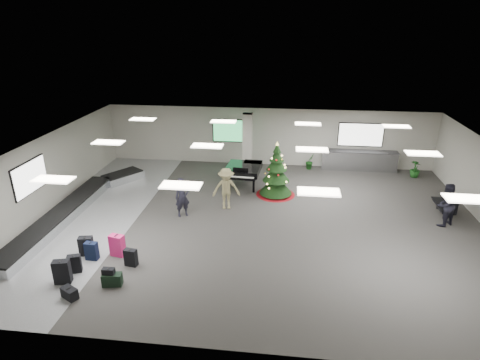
# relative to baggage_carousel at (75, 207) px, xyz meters

# --- Properties ---
(ground) EXTENTS (18.00, 18.00, 0.00)m
(ground) POSITION_rel_baggage_carousel_xyz_m (7.84, 0.08, -0.21)
(ground) COLOR #3A3734
(ground) RESTS_ON ground
(room_envelope) EXTENTS (18.02, 14.02, 3.21)m
(room_envelope) POSITION_rel_baggage_carousel_xyz_m (7.46, 0.75, 2.12)
(room_envelope) COLOR #AEAB9F
(room_envelope) RESTS_ON ground
(baggage_carousel) EXTENTS (2.28, 9.71, 0.43)m
(baggage_carousel) POSITION_rel_baggage_carousel_xyz_m (0.00, 0.00, 0.00)
(baggage_carousel) COLOR silver
(baggage_carousel) RESTS_ON ground
(service_counter) EXTENTS (4.05, 0.65, 1.08)m
(service_counter) POSITION_rel_baggage_carousel_xyz_m (12.84, 6.73, 0.33)
(service_counter) COLOR silver
(service_counter) RESTS_ON ground
(suitcase_0) EXTENTS (0.55, 0.39, 0.80)m
(suitcase_0) POSITION_rel_baggage_carousel_xyz_m (2.12, -4.76, 0.18)
(suitcase_0) COLOR black
(suitcase_0) RESTS_ON ground
(suitcase_1) EXTENTS (0.38, 0.21, 0.60)m
(suitcase_1) POSITION_rel_baggage_carousel_xyz_m (3.60, -4.69, 0.08)
(suitcase_1) COLOR black
(suitcase_1) RESTS_ON ground
(pink_suitcase) EXTENTS (0.55, 0.38, 0.80)m
(pink_suitcase) POSITION_rel_baggage_carousel_xyz_m (3.19, -3.06, 0.18)
(pink_suitcase) COLOR #D81C65
(pink_suitcase) RESTS_ON ground
(suitcase_3) EXTENTS (0.41, 0.26, 0.60)m
(suitcase_3) POSITION_rel_baggage_carousel_xyz_m (3.17, -2.92, 0.08)
(suitcase_3) COLOR black
(suitcase_3) RESTS_ON ground
(navy_suitcase) EXTENTS (0.43, 0.26, 0.66)m
(navy_suitcase) POSITION_rel_baggage_carousel_xyz_m (2.42, -3.40, 0.11)
(navy_suitcase) COLOR black
(navy_suitcase) RESTS_ON ground
(suitcase_5) EXTENTS (0.46, 0.35, 0.64)m
(suitcase_5) POSITION_rel_baggage_carousel_xyz_m (2.21, -4.19, 0.10)
(suitcase_5) COLOR black
(suitcase_5) RESTS_ON ground
(green_duffel) EXTENTS (0.64, 0.39, 0.42)m
(green_duffel) POSITION_rel_baggage_carousel_xyz_m (3.70, -4.71, -0.01)
(green_duffel) COLOR black
(green_duffel) RESTS_ON ground
(suitcase_7) EXTENTS (0.44, 0.28, 0.62)m
(suitcase_7) POSITION_rel_baggage_carousel_xyz_m (3.88, -3.60, 0.09)
(suitcase_7) COLOR black
(suitcase_7) RESTS_ON ground
(suitcase_8) EXTENTS (0.51, 0.35, 0.72)m
(suitcase_8) POSITION_rel_baggage_carousel_xyz_m (2.10, -3.16, 0.13)
(suitcase_8) COLOR black
(suitcase_8) RESTS_ON ground
(black_duffel) EXTENTS (0.59, 0.49, 0.35)m
(black_duffel) POSITION_rel_baggage_carousel_xyz_m (2.70, -5.45, -0.04)
(black_duffel) COLOR black
(black_duffel) RESTS_ON ground
(christmas_tree) EXTENTS (1.82, 1.82, 2.60)m
(christmas_tree) POSITION_rel_baggage_carousel_xyz_m (8.47, 2.85, 0.68)
(christmas_tree) COLOR maroon
(christmas_tree) RESTS_ON ground
(grand_piano) EXTENTS (1.76, 2.19, 1.20)m
(grand_piano) POSITION_rel_baggage_carousel_xyz_m (6.83, 3.72, 0.64)
(grand_piano) COLOR black
(grand_piano) RESTS_ON ground
(bench) EXTENTS (0.63, 1.65, 1.03)m
(bench) POSITION_rel_baggage_carousel_xyz_m (15.62, 1.51, 0.37)
(bench) COLOR black
(bench) RESTS_ON ground
(traveler_a) EXTENTS (0.73, 0.65, 1.68)m
(traveler_a) POSITION_rel_baggage_carousel_xyz_m (4.69, 0.20, 0.63)
(traveler_a) COLOR black
(traveler_a) RESTS_ON ground
(traveler_b) EXTENTS (1.30, 0.90, 1.84)m
(traveler_b) POSITION_rel_baggage_carousel_xyz_m (6.39, 1.13, 0.71)
(traveler_b) COLOR #8F8658
(traveler_b) RESTS_ON ground
(traveler_bench) EXTENTS (1.09, 1.04, 1.78)m
(traveler_bench) POSITION_rel_baggage_carousel_xyz_m (15.23, 0.62, 0.68)
(traveler_bench) COLOR black
(traveler_bench) RESTS_ON ground
(potted_plant_left) EXTENTS (0.61, 0.61, 0.87)m
(potted_plant_left) POSITION_rel_baggage_carousel_xyz_m (10.21, 6.58, 0.22)
(potted_plant_left) COLOR #123912
(potted_plant_left) RESTS_ON ground
(potted_plant_right) EXTENTS (0.73, 0.73, 0.92)m
(potted_plant_right) POSITION_rel_baggage_carousel_xyz_m (15.60, 5.96, 0.25)
(potted_plant_right) COLOR #123912
(potted_plant_right) RESTS_ON ground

